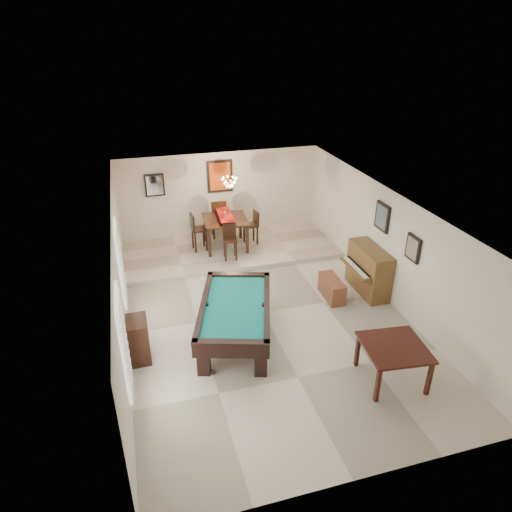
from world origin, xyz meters
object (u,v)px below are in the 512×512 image
dining_chair_north (219,218)px  dining_chair_east (251,228)px  flower_vase (225,211)px  dining_chair_west (199,232)px  chandelier (229,179)px  dining_table (226,231)px  upright_piano (364,271)px  pool_table (236,323)px  square_table (392,363)px  dining_chair_south (230,243)px  piano_bench (332,288)px  apothecary_chest (139,340)px

dining_chair_north → dining_chair_east: (0.79, -0.73, -0.10)m
flower_vase → dining_chair_west: flower_vase is taller
dining_chair_west → chandelier: (0.86, -0.21, 1.54)m
flower_vase → dining_chair_east: bearing=2.8°
dining_table → upright_piano: bearing=-49.3°
pool_table → flower_vase: bearing=97.4°
square_table → upright_piano: (0.98, 2.97, 0.20)m
dining_table → dining_chair_west: (-0.75, 0.04, 0.04)m
dining_chair_south → dining_chair_west: size_ratio=0.89×
dining_table → pool_table: bearing=-99.9°
pool_table → flower_vase: flower_vase is taller
piano_bench → dining_chair_east: 3.44m
dining_chair_south → dining_chair_east: dining_chair_east is taller
square_table → apothecary_chest: size_ratio=1.23×
pool_table → piano_bench: bearing=38.1°
pool_table → flower_vase: (0.73, 4.19, 0.81)m
dining_chair_west → apothecary_chest: bearing=150.8°
piano_bench → chandelier: (-1.76, 3.03, 1.95)m
dining_chair_east → chandelier: bearing=-78.6°
apothecary_chest → dining_chair_south: bearing=53.0°
dining_chair_west → dining_chair_east: 1.50m
dining_chair_north → chandelier: (0.15, -0.94, 1.48)m
apothecary_chest → dining_chair_north: 5.67m
square_table → dining_chair_east: size_ratio=1.10×
dining_chair_east → dining_chair_west: bearing=-96.2°
dining_chair_east → pool_table: bearing=-25.3°
chandelier → upright_piano: bearing=-49.0°
flower_vase → dining_chair_east: size_ratio=0.24×
chandelier → piano_bench: bearing=-59.9°
dining_chair_south → dining_chair_north: size_ratio=0.81×
piano_bench → apothecary_chest: size_ratio=1.02×
dining_chair_west → dining_chair_east: bearing=-95.3°
pool_table → dining_chair_south: (0.69, 3.44, 0.18)m
square_table → chandelier: chandelier is taller
piano_bench → flower_vase: (-1.87, 3.20, 0.99)m
pool_table → square_table: bearing=-20.8°
flower_vase → dining_chair_west: (-0.75, 0.04, -0.58)m
apothecary_chest → flower_vase: size_ratio=3.71×
pool_table → square_table: (2.46, -1.93, -0.05)m
dining_table → dining_chair_east: size_ratio=1.21×
upright_piano → flower_vase: (-2.70, 3.15, 0.66)m
pool_table → square_table: 3.12m
apothecary_chest → dining_chair_south: (2.63, 3.49, 0.16)m
upright_piano → dining_chair_west: dining_chair_west is taller
pool_table → upright_piano: size_ratio=1.85×
pool_table → dining_chair_west: bearing=107.5°
apothecary_chest → dining_table: 5.01m
pool_table → upright_piano: 3.59m
piano_bench → dining_chair_east: bearing=109.0°
dining_chair_west → piano_bench: bearing=-146.1°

